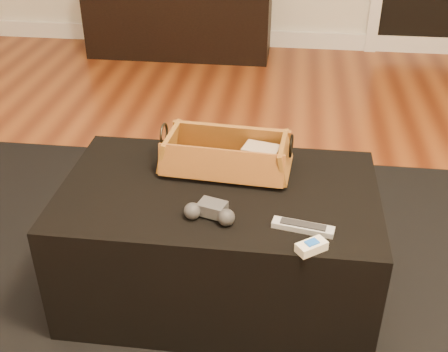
# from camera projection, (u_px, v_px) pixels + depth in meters

# --- Properties ---
(floor) EXTENTS (5.00, 5.50, 0.01)m
(floor) POSITION_uv_depth(u_px,v_px,m) (195.00, 297.00, 1.97)
(floor) COLOR brown
(floor) RESTS_ON ground
(baseboard) EXTENTS (5.00, 0.04, 0.12)m
(baseboard) POSITION_uv_depth(u_px,v_px,m) (256.00, 38.00, 4.25)
(baseboard) COLOR white
(baseboard) RESTS_ON floor
(media_cabinet) EXTENTS (1.29, 0.45, 0.51)m
(media_cabinet) POSITION_uv_depth(u_px,v_px,m) (180.00, 18.00, 4.02)
(media_cabinet) COLOR black
(media_cabinet) RESTS_ON floor
(area_rug) EXTENTS (2.60, 2.00, 0.01)m
(area_rug) POSITION_uv_depth(u_px,v_px,m) (217.00, 300.00, 1.94)
(area_rug) COLOR black
(area_rug) RESTS_ON floor
(ottoman) EXTENTS (1.00, 0.60, 0.42)m
(ottoman) POSITION_uv_depth(u_px,v_px,m) (219.00, 241.00, 1.87)
(ottoman) COLOR black
(ottoman) RESTS_ON area_rug
(tv_remote) EXTENTS (0.22, 0.06, 0.02)m
(tv_remote) POSITION_uv_depth(u_px,v_px,m) (219.00, 164.00, 1.84)
(tv_remote) COLOR black
(tv_remote) RESTS_ON wicker_basket
(cloth_bundle) EXTENTS (0.13, 0.11, 0.06)m
(cloth_bundle) POSITION_uv_depth(u_px,v_px,m) (261.00, 156.00, 1.85)
(cloth_bundle) COLOR tan
(cloth_bundle) RESTS_ON wicker_basket
(wicker_basket) EXTENTS (0.44, 0.25, 0.15)m
(wicker_basket) POSITION_uv_depth(u_px,v_px,m) (226.00, 156.00, 1.84)
(wicker_basket) COLOR #975522
(wicker_basket) RESTS_ON ottoman
(game_controller) EXTENTS (0.16, 0.10, 0.05)m
(game_controller) POSITION_uv_depth(u_px,v_px,m) (210.00, 212.00, 1.61)
(game_controller) COLOR #353538
(game_controller) RESTS_ON ottoman
(silver_remote) EXTENTS (0.18, 0.07, 0.02)m
(silver_remote) POSITION_uv_depth(u_px,v_px,m) (303.00, 227.00, 1.58)
(silver_remote) COLOR silver
(silver_remote) RESTS_ON ottoman
(cream_gadget) EXTENTS (0.09, 0.08, 0.03)m
(cream_gadget) POSITION_uv_depth(u_px,v_px,m) (311.00, 247.00, 1.49)
(cream_gadget) COLOR silver
(cream_gadget) RESTS_ON ottoman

